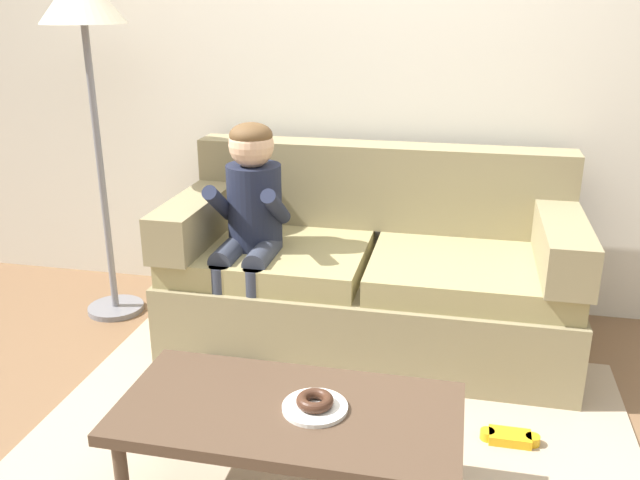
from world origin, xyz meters
TOP-DOWN VIEW (x-y plane):
  - ground at (0.00, 0.00)m, footprint 10.00×10.00m
  - wall_back at (0.00, 1.40)m, footprint 8.00×0.10m
  - area_rug at (0.00, -0.25)m, footprint 2.34×2.06m
  - couch at (0.02, 0.85)m, footprint 1.92×0.90m
  - coffee_table at (-0.06, -0.44)m, footprint 1.10×0.54m
  - person_child at (-0.53, 0.64)m, footprint 0.34×0.58m
  - plate at (0.03, -0.44)m, footprint 0.21×0.21m
  - donut at (0.03, -0.44)m, footprint 0.17×0.17m
  - toy_controller at (0.68, 0.08)m, footprint 0.23×0.09m
  - floor_lamp at (-1.39, 0.85)m, footprint 0.42×0.42m

SIDE VIEW (x-z plane):
  - ground at x=0.00m, z-range 0.00..0.00m
  - area_rug at x=0.00m, z-range 0.00..0.01m
  - toy_controller at x=0.68m, z-range 0.00..0.05m
  - couch at x=0.02m, z-range -0.13..0.81m
  - coffee_table at x=-0.06m, z-range 0.16..0.56m
  - plate at x=0.03m, z-range 0.40..0.42m
  - donut at x=0.03m, z-range 0.42..0.45m
  - person_child at x=-0.53m, z-range 0.12..1.22m
  - wall_back at x=0.00m, z-range 0.00..2.80m
  - floor_lamp at x=-1.39m, z-range 0.64..2.41m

